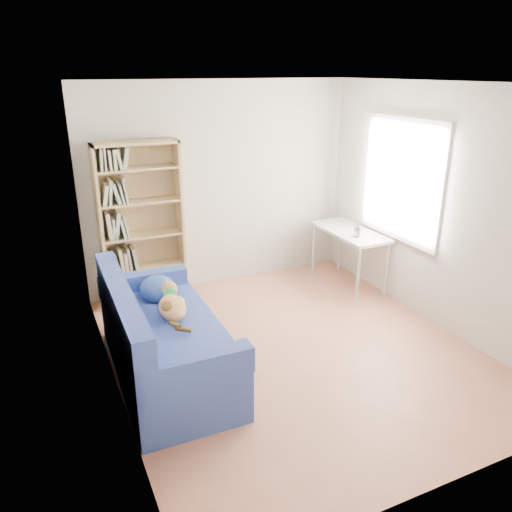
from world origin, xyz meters
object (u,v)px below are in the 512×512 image
Objects in this scene: bookshelf at (142,231)px; desk at (350,236)px; sofa at (162,340)px; pen_cup at (357,232)px.

bookshelf is 2.63m from desk.
sofa is at bearing -97.94° from bookshelf.
bookshelf is (0.24, 1.70, 0.53)m from sofa.
sofa is 1.00× the size of bookshelf.
sofa is at bearing -159.29° from desk.
sofa is 2.86m from pen_cup.
bookshelf is at bearing 82.77° from sofa.
desk is 0.29m from pen_cup.
bookshelf is 1.70× the size of desk.
desk is at bearing 73.82° from pen_cup.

